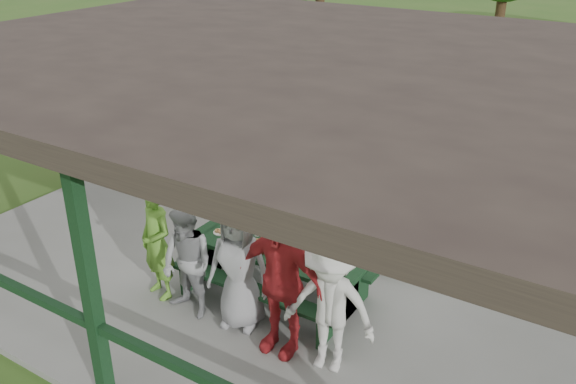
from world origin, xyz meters
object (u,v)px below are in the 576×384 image
Objects in this scene: spectator_lblue at (313,160)px; pickup_truck at (445,108)px; spectator_blue at (269,133)px; spectator_grey at (427,185)px; picnic_table_far at (349,214)px; contestant_grey_mid at (239,267)px; contestant_red at (280,280)px; contestant_white_fedora at (330,306)px; picnic_table_near at (274,267)px; farm_trailer at (425,85)px; contestant_green at (157,243)px; contestant_grey_left at (187,263)px.

pickup_truck is at bearing -99.52° from spectator_lblue.
spectator_grey is (3.50, -0.55, -0.09)m from spectator_blue.
contestant_grey_mid is at bearing -93.49° from picnic_table_far.
contestant_red is 1.12× the size of contestant_white_fedora.
picnic_table_near is 0.85m from contestant_grey_mid.
spectator_blue reaches higher than farm_trailer.
contestant_green reaches higher than spectator_lblue.
spectator_blue reaches higher than contestant_grey_mid.
farm_trailer is at bearing 85.56° from contestant_grey_mid.
contestant_grey_left is (-0.87, -2.94, 0.31)m from picnic_table_far.
contestant_grey_left is at bearing -177.77° from contestant_red.
contestant_white_fedora is 9.30m from pickup_truck.
contestant_green is 1.07× the size of contestant_grey_left.
pickup_truck is at bearing 96.94° from contestant_red.
contestant_grey_left reaches higher than picnic_table_far.
contestant_white_fedora reaches higher than picnic_table_near.
contestant_white_fedora reaches higher than pickup_truck.
spectator_blue is at bearing -31.93° from spectator_grey.
picnic_table_far is 1.63m from spectator_lblue.
contestant_white_fedora is (2.73, -0.05, 0.02)m from contestant_green.
pickup_truck reaches higher than picnic_table_near.
farm_trailer is (-1.59, 9.93, 0.13)m from picnic_table_near.
spectator_lblue reaches higher than picnic_table_far.
contestant_grey_left is 0.91× the size of contestant_grey_mid.
contestant_red reaches higher than farm_trailer.
contestant_red is at bearing -52.45° from picnic_table_near.
contestant_green is (-1.38, -0.82, 0.36)m from picnic_table_near.
contestant_grey_left is at bearing -106.48° from picnic_table_far.
spectator_blue is (-1.04, 4.30, 0.12)m from contestant_green.
contestant_grey_mid is 3.84m from spectator_grey.
picnic_table_near is 1.24m from contestant_red.
picnic_table_near is 1.57× the size of spectator_lblue.
spectator_lblue is (-1.26, 0.98, 0.35)m from picnic_table_far.
spectator_blue reaches higher than contestant_grey_left.
contestant_red is 11.06m from farm_trailer.
picnic_table_near is 1.54× the size of contestant_green.
contestant_grey_mid reaches higher than picnic_table_near.
contestant_red is at bearing 13.59° from contestant_green.
contestant_white_fedora is 1.01× the size of spectator_grey.
spectator_lblue is at bearing -85.99° from farm_trailer.
contestant_grey_left is at bearing -127.79° from picnic_table_near.
contestant_green is 0.41× the size of farm_trailer.
spectator_grey is at bearing 84.19° from contestant_red.
contestant_red is 3.84m from spectator_grey.
contestant_white_fedora is at bearing -17.65° from contestant_grey_mid.
contestant_white_fedora is at bearing -32.89° from picnic_table_near.
contestant_green reaches higher than picnic_table_near.
contestant_grey_mid is at bearing -92.26° from picnic_table_near.
pickup_truck is at bearing 92.91° from picnic_table_near.
spectator_lblue is 6.97m from farm_trailer.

